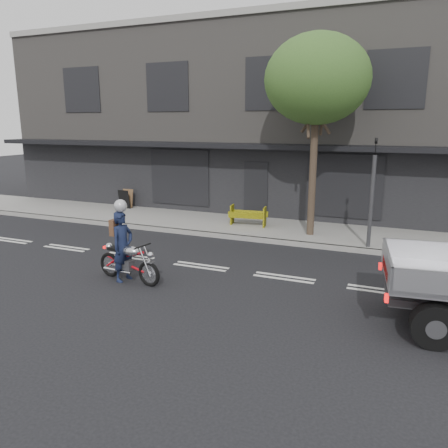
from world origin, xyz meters
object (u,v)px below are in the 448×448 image
Objects in this scene: motorcycle at (128,261)px; street_tree at (317,80)px; traffic_light_pole at (372,199)px; sandwich_board at (124,199)px; rider at (123,246)px; construction_barrier at (246,216)px.

street_tree is at bearing 69.58° from motorcycle.
traffic_light_pole is (2.00, -0.85, -3.63)m from street_tree.
motorcycle reaches higher than sandwich_board.
street_tree reaches higher than sandwich_board.
traffic_light_pole is 4.13× the size of sandwich_board.
rider is 2.12× the size of sandwich_board.
motorcycle is at bearing -119.81° from street_tree.
motorcycle is (-3.40, -5.93, -4.75)m from street_tree.
construction_barrier is (-4.45, 1.10, -1.11)m from traffic_light_pole.
street_tree is 5.34m from construction_barrier.
motorcycle is 1.44× the size of construction_barrier.
street_tree reaches higher than traffic_light_pole.
street_tree is 3.76× the size of rider.
rider is (-0.15, 0.00, 0.37)m from motorcycle.
rider is at bearing -137.51° from traffic_light_pole.
construction_barrier is (-2.45, 0.25, -4.74)m from street_tree.
traffic_light_pole is 1.76× the size of motorcycle.
street_tree is 8.18m from rider.
traffic_light_pole is 7.50m from motorcycle.
construction_barrier is at bearing 90.65° from motorcycle.
street_tree is 1.93× the size of traffic_light_pole.
motorcycle is at bearing -80.65° from rider.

